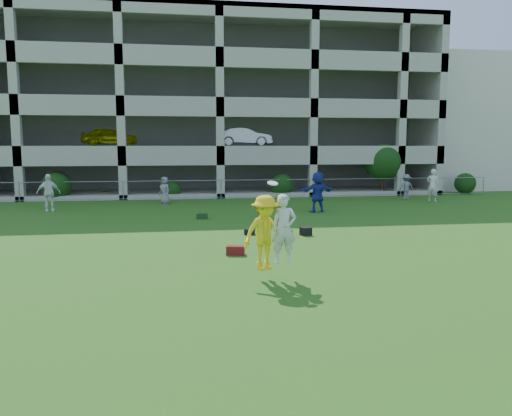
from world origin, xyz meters
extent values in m
plane|color=#235114|center=(0.00, 0.00, 0.00)|extent=(100.00, 100.00, 0.00)
cube|color=beige|center=(23.00, 28.00, 5.00)|extent=(16.00, 14.00, 10.00)
imported|color=white|center=(-9.14, 14.15, 0.95)|extent=(1.21, 0.78, 1.91)
imported|color=gray|center=(-3.42, 16.62, 0.78)|extent=(0.88, 0.89, 1.55)
imported|color=navy|center=(4.26, 11.88, 1.02)|extent=(1.96, 0.91, 2.03)
imported|color=silver|center=(12.36, 15.44, 0.97)|extent=(0.85, 0.79, 1.94)
imported|color=slate|center=(11.23, 16.61, 0.79)|extent=(1.03, 0.60, 1.58)
cube|color=#5C0F15|center=(-0.91, 2.70, 0.14)|extent=(0.60, 0.41, 0.28)
cube|color=black|center=(0.01, 6.09, 0.11)|extent=(0.44, 0.32, 0.22)
cube|color=#13341D|center=(1.21, 5.41, 0.13)|extent=(0.55, 0.43, 0.26)
cube|color=black|center=(2.07, 5.63, 0.15)|extent=(0.44, 0.44, 0.30)
cube|color=#13351B|center=(-1.58, 10.38, 0.12)|extent=(0.52, 0.34, 0.25)
imported|color=yellow|center=(-0.49, -0.25, 1.19)|extent=(1.38, 1.09, 1.87)
imported|color=silver|center=(-0.01, -0.22, 1.28)|extent=(0.65, 0.45, 1.73)
cylinder|color=white|center=(-0.27, -0.07, 2.41)|extent=(0.28, 0.27, 0.12)
cube|color=#9E998C|center=(0.00, 32.75, 6.00)|extent=(30.00, 0.50, 12.00)
cube|color=#9E998C|center=(-14.75, 26.00, 6.00)|extent=(0.50, 14.00, 12.00)
cube|color=#9E998C|center=(14.75, 26.00, 6.00)|extent=(0.50, 14.00, 12.00)
cube|color=#9E998C|center=(0.00, 26.00, 11.85)|extent=(30.00, 14.00, 0.30)
cube|color=#9E998C|center=(0.00, 26.00, 0.15)|extent=(30.00, 14.00, 0.30)
cube|color=#9E998C|center=(0.00, 26.00, 3.15)|extent=(30.00, 14.00, 0.30)
cube|color=#9E998C|center=(0.00, 26.00, 6.15)|extent=(30.00, 14.00, 0.30)
cube|color=#9E998C|center=(0.00, 26.00, 9.15)|extent=(30.00, 14.00, 0.30)
cube|color=#9E998C|center=(0.00, 19.15, 2.55)|extent=(30.00, 0.30, 0.90)
cube|color=#9E998C|center=(0.00, 19.15, 5.55)|extent=(30.00, 0.30, 0.90)
cube|color=#9E998C|center=(0.00, 19.15, 8.55)|extent=(30.00, 0.30, 0.90)
cube|color=#9E998C|center=(0.00, 19.15, 11.55)|extent=(30.00, 0.30, 0.90)
cube|color=#9E998C|center=(-12.00, 19.25, 6.00)|extent=(0.50, 0.50, 12.00)
cube|color=#9E998C|center=(-6.00, 19.25, 6.00)|extent=(0.50, 0.50, 12.00)
cube|color=#9E998C|center=(0.00, 19.25, 6.00)|extent=(0.50, 0.50, 12.00)
cube|color=#9E998C|center=(6.00, 19.25, 6.00)|extent=(0.50, 0.50, 12.00)
cube|color=#9E998C|center=(12.00, 19.25, 6.00)|extent=(0.50, 0.50, 12.00)
cube|color=#605E59|center=(0.00, 28.00, 6.00)|extent=(29.00, 9.00, 11.60)
imported|color=#DFE10B|center=(-7.27, 24.00, 3.96)|extent=(3.89, 1.61, 1.32)
imported|color=silver|center=(2.19, 24.00, 3.96)|extent=(4.10, 1.69, 1.32)
cylinder|color=gray|center=(-12.00, 19.00, 0.60)|extent=(0.06, 0.06, 1.20)
cylinder|color=gray|center=(-6.00, 19.00, 0.60)|extent=(0.06, 0.06, 1.20)
cylinder|color=gray|center=(0.00, 19.00, 0.60)|extent=(0.06, 0.06, 1.20)
cylinder|color=gray|center=(6.00, 19.00, 0.60)|extent=(0.06, 0.06, 1.20)
cylinder|color=gray|center=(12.00, 19.00, 0.60)|extent=(0.06, 0.06, 1.20)
cylinder|color=gray|center=(18.00, 19.00, 0.60)|extent=(0.06, 0.06, 1.20)
cylinder|color=gray|center=(0.00, 19.00, 1.15)|extent=(36.00, 0.04, 0.04)
cylinder|color=gray|center=(0.00, 19.00, 0.08)|extent=(36.00, 0.04, 0.04)
sphere|color=#163D11|center=(-10.00, 19.60, 0.88)|extent=(1.76, 1.76, 1.76)
sphere|color=#163D11|center=(-3.00, 19.60, 0.55)|extent=(1.10, 1.10, 1.10)
sphere|color=#163D11|center=(4.00, 19.60, 0.77)|extent=(1.54, 1.54, 1.54)
cylinder|color=#382314|center=(11.00, 19.80, 0.98)|extent=(0.16, 0.16, 1.96)
sphere|color=#163D11|center=(11.00, 19.80, 2.24)|extent=(2.52, 2.52, 2.52)
sphere|color=#163D11|center=(17.00, 19.60, 0.72)|extent=(1.43, 1.43, 1.43)
camera|label=1|loc=(-2.56, -12.25, 3.35)|focal=35.00mm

